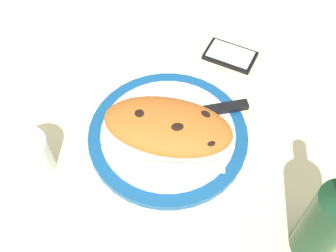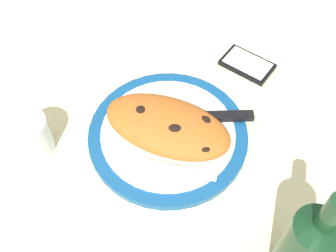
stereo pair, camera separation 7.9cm
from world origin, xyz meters
TOP-DOWN VIEW (x-y plane):
  - ground_plane at (0.00, 0.00)cm, footprint 150.00×150.00cm
  - plate at (0.00, 0.00)cm, footprint 30.89×30.89cm
  - calzone at (0.47, -0.54)cm, footprint 25.77×15.68cm
  - fork at (4.40, -7.17)cm, footprint 16.57×2.29cm
  - knife at (7.57, 5.44)cm, footprint 22.84×8.61cm
  - smartphone at (11.83, 22.81)cm, footprint 12.77×10.25cm
  - water_glass at (-23.79, -8.91)cm, footprint 7.32×7.32cm
  - wine_bottle at (25.55, -18.99)cm, footprint 7.03×7.03cm

SIDE VIEW (x-z plane):
  - ground_plane at x=0.00cm, z-range -3.00..0.00cm
  - smartphone at x=11.83cm, z-range -0.02..1.14cm
  - plate at x=0.00cm, z-range -0.04..1.75cm
  - fork at x=4.40cm, z-range 1.79..2.19cm
  - knife at x=7.57cm, z-range 1.68..2.88cm
  - water_glass at x=-23.79cm, z-range -0.56..7.55cm
  - calzone at x=0.47cm, z-range 1.80..7.37cm
  - wine_bottle at x=25.55cm, z-range -2.61..22.25cm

